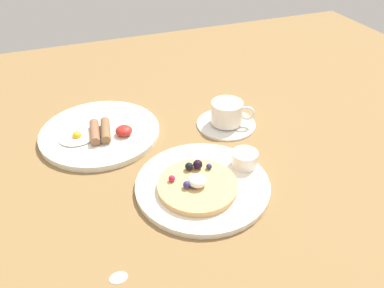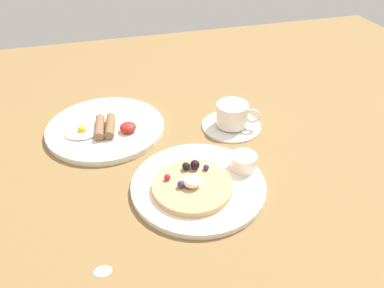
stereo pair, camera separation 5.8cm
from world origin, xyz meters
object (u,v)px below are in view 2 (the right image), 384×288
object	(u,v)px
syrup_ramekin	(244,161)
breakfast_plate	(106,128)
coffee_saucer	(231,125)
coffee_cup	(233,114)
pancake_plate	(198,185)

from	to	relation	value
syrup_ramekin	breakfast_plate	distance (cm)	33.85
breakfast_plate	coffee_saucer	distance (cm)	29.40
breakfast_plate	coffee_saucer	bearing A→B (deg)	-12.35
syrup_ramekin	breakfast_plate	xyz separation A→B (cm)	(-25.06, 22.67, -2.08)
breakfast_plate	coffee_cup	distance (cm)	29.69
pancake_plate	syrup_ramekin	bearing A→B (deg)	11.71
pancake_plate	syrup_ramekin	xyz separation A→B (cm)	(9.87, 2.05, 2.17)
coffee_saucer	syrup_ramekin	bearing A→B (deg)	-102.60
coffee_cup	pancake_plate	bearing A→B (deg)	-126.71
pancake_plate	coffee_cup	size ratio (longest dim) A/B	2.70
pancake_plate	coffee_cup	world-z (taller)	coffee_cup
breakfast_plate	syrup_ramekin	bearing A→B (deg)	-42.13
breakfast_plate	pancake_plate	bearing A→B (deg)	-58.44
pancake_plate	breakfast_plate	world-z (taller)	breakfast_plate
syrup_ramekin	coffee_saucer	world-z (taller)	syrup_ramekin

